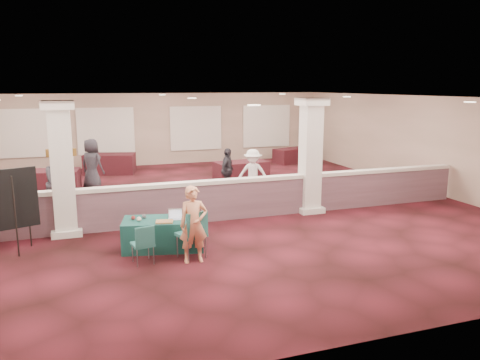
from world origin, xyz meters
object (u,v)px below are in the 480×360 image
object	(u,v)px
conf_chair_side	(144,241)
attendee_c	(227,171)
easel_board	(11,200)
far_table_back_left	(48,182)
conf_chair_main	(194,231)
attendee_b	(253,173)
attendee_a	(59,183)
far_table_front_right	(241,172)
attendee_d	(92,164)
near_table	(163,234)
far_table_back_right	(291,156)
woman	(193,224)
far_table_back_center	(110,164)
far_table_front_center	(123,199)

from	to	relation	value
conf_chair_side	attendee_c	xyz separation A→B (m)	(3.49, 5.55, 0.27)
easel_board	far_table_back_left	bearing A→B (deg)	67.25
conf_chair_main	attendee_b	xyz separation A→B (m)	(3.05, 4.73, 0.17)
conf_chair_main	attendee_a	xyz separation A→B (m)	(-2.71, 4.28, 0.34)
far_table_front_right	attendee_d	xyz separation A→B (m)	(-5.24, 0.50, 0.49)
conf_chair_main	attendee_b	world-z (taller)	attendee_b
near_table	attendee_b	size ratio (longest dim) A/B	1.11
far_table_back_right	attendee_a	distance (m)	11.71
conf_chair_side	woman	distance (m)	1.05
far_table_back_center	near_table	bearing A→B (deg)	-86.79
far_table_front_right	far_table_back_left	bearing A→B (deg)	178.28
attendee_c	far_table_back_left	bearing A→B (deg)	113.01
near_table	attendee_a	bearing A→B (deg)	135.04
near_table	conf_chair_side	world-z (taller)	conf_chair_side
woman	far_table_back_left	xyz separation A→B (m)	(-3.17, 7.43, -0.39)
far_table_back_center	attendee_a	xyz separation A→B (m)	(-1.68, -6.21, 0.54)
far_table_back_right	attendee_c	xyz separation A→B (m)	(-4.67, -5.00, 0.42)
near_table	attendee_a	distance (m)	4.14
easel_board	far_table_front_right	xyz separation A→B (m)	(7.02, 5.50, -0.78)
conf_chair_side	attendee_a	distance (m)	4.60
easel_board	far_table_back_left	distance (m)	5.76
far_table_back_left	conf_chair_main	bearing A→B (deg)	-66.23
attendee_c	conf_chair_main	bearing A→B (deg)	-164.14
far_table_front_center	far_table_front_right	xyz separation A→B (m)	(4.50, 2.70, 0.05)
conf_chair_main	attendee_d	world-z (taller)	attendee_d
easel_board	far_table_back_left	world-z (taller)	easel_board
woman	far_table_front_right	size ratio (longest dim) A/B	0.82
far_table_back_left	attendee_a	distance (m)	3.09
far_table_front_right	far_table_back_center	distance (m)	5.65
easel_board	attendee_a	xyz separation A→B (m)	(0.84, 2.70, -0.23)
attendee_b	attendee_d	distance (m)	5.61
easel_board	far_table_front_center	bearing A→B (deg)	28.69
far_table_front_center	attendee_c	xyz separation A→B (m)	(3.50, 1.20, 0.42)
attendee_c	attendee_d	xyz separation A→B (m)	(-4.24, 2.00, 0.13)
far_table_back_right	far_table_front_center	bearing A→B (deg)	-142.80
conf_chair_side	attendee_a	world-z (taller)	attendee_a
near_table	far_table_back_left	distance (m)	6.99
attendee_d	attendee_c	bearing A→B (deg)	-164.16
easel_board	attendee_d	bearing A→B (deg)	54.24
far_table_front_right	far_table_back_center	bearing A→B (deg)	142.85
far_table_back_left	attendee_c	xyz separation A→B (m)	(5.67, -1.70, 0.35)
far_table_back_center	far_table_front_right	bearing A→B (deg)	-37.15
far_table_front_right	easel_board	bearing A→B (deg)	-141.96
conf_chair_side	far_table_front_center	world-z (taller)	conf_chair_side
near_table	easel_board	distance (m)	3.26
far_table_front_center	woman	bearing A→B (deg)	-77.54
attendee_b	far_table_front_right	bearing A→B (deg)	104.74
far_table_front_right	attendee_d	world-z (taller)	attendee_d
conf_chair_side	far_table_front_right	xyz separation A→B (m)	(4.49, 7.05, -0.09)
far_table_back_right	attendee_c	size ratio (longest dim) A/B	1.09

